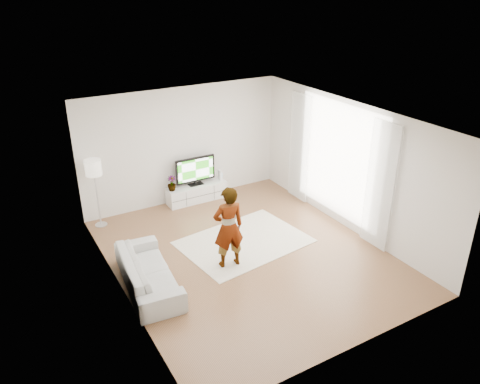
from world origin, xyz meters
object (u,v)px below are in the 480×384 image
rug (244,242)px  floor_lamp (94,171)px  television (195,170)px  sofa (148,272)px  player (228,227)px  media_console (197,193)px

rug → floor_lamp: (-2.39, 2.24, 1.31)m
rug → television: bearing=89.8°
television → sofa: 3.62m
rug → player: size_ratio=1.55×
player → sofa: (-1.56, 0.14, -0.53)m
media_console → player: player is taller
sofa → floor_lamp: size_ratio=1.33×
media_console → rug: media_console is taller
sofa → floor_lamp: bearing=9.0°
media_console → floor_lamp: (-2.40, -0.06, 1.10)m
rug → sofa: 2.31m
media_console → television: bearing=90.0°
television → rug: television is taller
media_console → rug: size_ratio=0.59×
media_console → television: (0.00, 0.03, 0.59)m
television → player: (-0.69, -2.92, 0.02)m
television → sofa: size_ratio=0.49×
media_console → player: 3.04m
media_console → floor_lamp: size_ratio=0.97×
television → sofa: bearing=-129.0°
media_console → floor_lamp: floor_lamp is taller
media_console → rug: bearing=-90.2°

